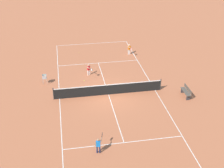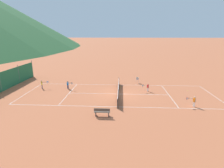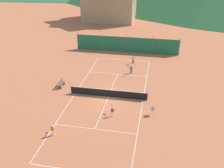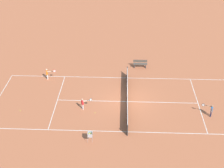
{
  "view_description": "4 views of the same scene",
  "coord_description": "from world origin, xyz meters",
  "px_view_note": "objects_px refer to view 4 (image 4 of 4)",
  "views": [
    {
      "loc": [
        3.62,
        22.38,
        13.5
      ],
      "look_at": [
        -0.33,
        -0.14,
        0.91
      ],
      "focal_mm": 50.0,
      "sensor_mm": 36.0,
      "label": 1
    },
    {
      "loc": [
        -21.17,
        -0.36,
        7.49
      ],
      "look_at": [
        0.7,
        0.85,
        1.11
      ],
      "focal_mm": 28.0,
      "sensor_mm": 36.0,
      "label": 2
    },
    {
      "loc": [
        5.48,
        -26.27,
        15.44
      ],
      "look_at": [
        0.26,
        0.93,
        1.24
      ],
      "focal_mm": 42.0,
      "sensor_mm": 36.0,
      "label": 3
    },
    {
      "loc": [
        22.98,
        -0.48,
        16.76
      ],
      "look_at": [
        -1.29,
        -1.44,
        1.04
      ],
      "focal_mm": 50.0,
      "sensor_mm": 36.0,
      "label": 4
    }
  ],
  "objects_px": {
    "tennis_net": "(127,97)",
    "ball_hopper": "(90,135)",
    "player_near_baseline": "(83,103)",
    "player_far_baseline": "(211,110)",
    "tennis_ball_service_box": "(124,120)",
    "courtside_bench": "(140,64)",
    "tennis_ball_by_net_right": "(95,113)",
    "player_far_service": "(48,73)",
    "tennis_ball_far_corner": "(20,111)"
  },
  "relations": [
    {
      "from": "tennis_ball_service_box",
      "to": "tennis_net",
      "type": "bearing_deg",
      "value": 174.4
    },
    {
      "from": "player_far_service",
      "to": "player_near_baseline",
      "type": "height_order",
      "value": "player_far_service"
    },
    {
      "from": "courtside_bench",
      "to": "tennis_ball_far_corner",
      "type": "bearing_deg",
      "value": -53.0
    },
    {
      "from": "tennis_net",
      "to": "tennis_ball_by_net_right",
      "type": "xyz_separation_m",
      "value": [
        1.79,
        -2.78,
        -0.47
      ]
    },
    {
      "from": "tennis_net",
      "to": "player_far_baseline",
      "type": "bearing_deg",
      "value": 75.73
    },
    {
      "from": "tennis_ball_far_corner",
      "to": "player_far_baseline",
      "type": "bearing_deg",
      "value": 89.8
    },
    {
      "from": "player_far_service",
      "to": "tennis_ball_far_corner",
      "type": "distance_m",
      "value": 5.54
    },
    {
      "from": "player_near_baseline",
      "to": "player_far_baseline",
      "type": "height_order",
      "value": "player_far_baseline"
    },
    {
      "from": "player_far_baseline",
      "to": "ball_hopper",
      "type": "xyz_separation_m",
      "value": [
        3.51,
        -9.9,
        -0.01
      ]
    },
    {
      "from": "player_far_service",
      "to": "tennis_ball_by_net_right",
      "type": "relative_size",
      "value": 17.56
    },
    {
      "from": "player_far_baseline",
      "to": "tennis_ball_by_net_right",
      "type": "xyz_separation_m",
      "value": [
        -0.01,
        -9.83,
        -0.63
      ]
    },
    {
      "from": "tennis_ball_far_corner",
      "to": "courtside_bench",
      "type": "xyz_separation_m",
      "value": [
        -8.08,
        10.72,
        0.42
      ]
    },
    {
      "from": "courtside_bench",
      "to": "player_far_service",
      "type": "bearing_deg",
      "value": -73.77
    },
    {
      "from": "player_far_service",
      "to": "tennis_ball_service_box",
      "type": "distance_m",
      "value": 10.01
    },
    {
      "from": "player_far_service",
      "to": "ball_hopper",
      "type": "distance_m",
      "value": 10.3
    },
    {
      "from": "tennis_ball_service_box",
      "to": "player_far_service",
      "type": "bearing_deg",
      "value": -129.13
    },
    {
      "from": "player_far_service",
      "to": "tennis_ball_service_box",
      "type": "bearing_deg",
      "value": 50.87
    },
    {
      "from": "tennis_net",
      "to": "ball_hopper",
      "type": "distance_m",
      "value": 6.02
    },
    {
      "from": "tennis_ball_far_corner",
      "to": "ball_hopper",
      "type": "height_order",
      "value": "ball_hopper"
    },
    {
      "from": "tennis_ball_service_box",
      "to": "tennis_ball_by_net_right",
      "type": "bearing_deg",
      "value": -109.9
    },
    {
      "from": "player_near_baseline",
      "to": "tennis_ball_service_box",
      "type": "relative_size",
      "value": 16.57
    },
    {
      "from": "courtside_bench",
      "to": "tennis_ball_by_net_right",
      "type": "bearing_deg",
      "value": -27.14
    },
    {
      "from": "player_near_baseline",
      "to": "tennis_ball_service_box",
      "type": "distance_m",
      "value": 3.93
    },
    {
      "from": "player_near_baseline",
      "to": "tennis_ball_far_corner",
      "type": "distance_m",
      "value": 5.54
    },
    {
      "from": "tennis_ball_service_box",
      "to": "courtside_bench",
      "type": "bearing_deg",
      "value": 169.66
    },
    {
      "from": "tennis_ball_by_net_right",
      "to": "tennis_ball_far_corner",
      "type": "height_order",
      "value": "same"
    },
    {
      "from": "tennis_ball_service_box",
      "to": "tennis_ball_far_corner",
      "type": "distance_m",
      "value": 9.12
    },
    {
      "from": "player_near_baseline",
      "to": "ball_hopper",
      "type": "height_order",
      "value": "player_near_baseline"
    },
    {
      "from": "tennis_net",
      "to": "player_far_baseline",
      "type": "height_order",
      "value": "player_far_baseline"
    },
    {
      "from": "player_near_baseline",
      "to": "player_far_baseline",
      "type": "bearing_deg",
      "value": 87.03
    },
    {
      "from": "tennis_net",
      "to": "ball_hopper",
      "type": "relative_size",
      "value": 10.31
    },
    {
      "from": "tennis_ball_by_net_right",
      "to": "courtside_bench",
      "type": "height_order",
      "value": "courtside_bench"
    },
    {
      "from": "tennis_ball_by_net_right",
      "to": "player_far_service",
      "type": "bearing_deg",
      "value": -135.87
    },
    {
      "from": "player_far_service",
      "to": "courtside_bench",
      "type": "relative_size",
      "value": 0.77
    },
    {
      "from": "player_far_service",
      "to": "tennis_ball_far_corner",
      "type": "xyz_separation_m",
      "value": [
        5.34,
        -1.32,
        -0.65
      ]
    },
    {
      "from": "courtside_bench",
      "to": "tennis_net",
      "type": "bearing_deg",
      "value": -12.32
    },
    {
      "from": "tennis_ball_by_net_right",
      "to": "tennis_ball_far_corner",
      "type": "xyz_separation_m",
      "value": [
        -0.05,
        -6.55,
        0.0
      ]
    },
    {
      "from": "player_far_service",
      "to": "tennis_ball_by_net_right",
      "type": "bearing_deg",
      "value": 44.13
    },
    {
      "from": "tennis_net",
      "to": "player_near_baseline",
      "type": "relative_size",
      "value": 8.39
    },
    {
      "from": "player_far_baseline",
      "to": "tennis_ball_far_corner",
      "type": "bearing_deg",
      "value": -90.2
    },
    {
      "from": "player_near_baseline",
      "to": "tennis_ball_far_corner",
      "type": "relative_size",
      "value": 16.57
    },
    {
      "from": "courtside_bench",
      "to": "ball_hopper",
      "type": "bearing_deg",
      "value": -19.99
    },
    {
      "from": "ball_hopper",
      "to": "tennis_ball_by_net_right",
      "type": "bearing_deg",
      "value": 178.91
    },
    {
      "from": "tennis_ball_service_box",
      "to": "player_near_baseline",
      "type": "bearing_deg",
      "value": -112.23
    },
    {
      "from": "tennis_ball_service_box",
      "to": "courtside_bench",
      "type": "distance_m",
      "value": 9.2
    },
    {
      "from": "player_near_baseline",
      "to": "tennis_ball_service_box",
      "type": "xyz_separation_m",
      "value": [
        1.47,
        3.59,
        -0.61
      ]
    },
    {
      "from": "player_near_baseline",
      "to": "player_far_baseline",
      "type": "distance_m",
      "value": 10.93
    },
    {
      "from": "tennis_ball_far_corner",
      "to": "player_near_baseline",
      "type": "bearing_deg",
      "value": 95.31
    },
    {
      "from": "player_near_baseline",
      "to": "tennis_ball_by_net_right",
      "type": "xyz_separation_m",
      "value": [
        0.56,
        1.08,
        -0.61
      ]
    },
    {
      "from": "player_far_baseline",
      "to": "ball_hopper",
      "type": "height_order",
      "value": "player_far_baseline"
    }
  ]
}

